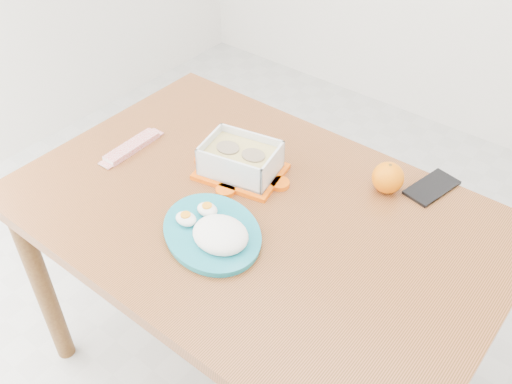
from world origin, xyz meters
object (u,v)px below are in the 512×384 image
Objects in this scene: orange_fruit at (388,178)px; smartphone at (432,187)px; rice_plate at (214,231)px; dining_table at (256,235)px; food_container at (241,160)px.

orange_fruit is 0.55× the size of smartphone.
rice_plate is 2.40× the size of smartphone.
dining_table is 8.10× the size of smartphone.
food_container is 0.40m from orange_fruit.
food_container is 3.03× the size of orange_fruit.
orange_fruit is 0.13m from smartphone.
rice_plate is at bearing -119.43° from orange_fruit.
food_container is 0.52m from smartphone.
orange_fruit reaches higher than smartphone.
food_container is 1.65× the size of smartphone.
rice_plate is at bearing -111.44° from smartphone.
orange_fruit is at bearing 83.67° from rice_plate.
dining_table is 4.90× the size of food_container.
dining_table is 0.21m from food_container.
food_container is at bearing -136.85° from smartphone.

